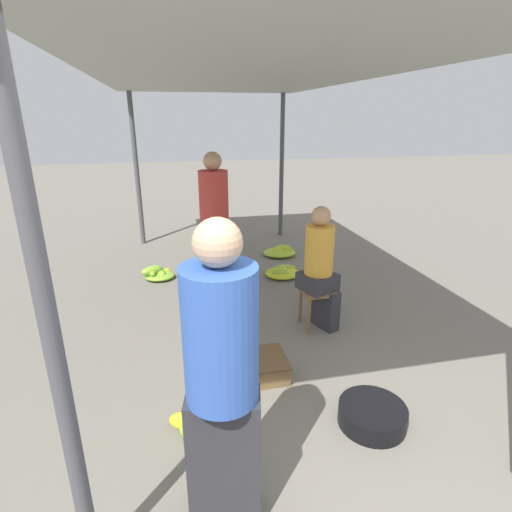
% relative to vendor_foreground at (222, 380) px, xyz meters
% --- Properties ---
extents(canopy_post_front_left, '(0.08, 0.08, 2.58)m').
position_rel_vendor_foreground_xyz_m(canopy_post_front_left, '(-0.71, -0.14, 0.37)').
color(canopy_post_front_left, '#4C4C51').
rests_on(canopy_post_front_left, ground).
extents(canopy_post_back_left, '(0.08, 0.08, 2.58)m').
position_rel_vendor_foreground_xyz_m(canopy_post_back_left, '(-0.71, 5.54, 0.37)').
color(canopy_post_back_left, '#4C4C51').
rests_on(canopy_post_back_left, ground).
extents(canopy_post_back_right, '(0.08, 0.08, 2.58)m').
position_rel_vendor_foreground_xyz_m(canopy_post_back_right, '(1.89, 5.54, 0.37)').
color(canopy_post_back_right, '#4C4C51').
rests_on(canopy_post_back_right, ground).
extents(canopy_tarp, '(2.99, 6.08, 0.04)m').
position_rel_vendor_foreground_xyz_m(canopy_tarp, '(0.59, 2.70, 1.69)').
color(canopy_tarp, '#9EA399').
rests_on(canopy_tarp, canopy_post_front_left).
extents(vendor_foreground, '(0.44, 0.44, 1.77)m').
position_rel_vendor_foreground_xyz_m(vendor_foreground, '(0.00, 0.00, 0.00)').
color(vendor_foreground, '#2D2D33').
rests_on(vendor_foreground, ground).
extents(stool, '(0.34, 0.34, 0.44)m').
position_rel_vendor_foreground_xyz_m(stool, '(1.28, 1.97, -0.56)').
color(stool, brown).
rests_on(stool, ground).
extents(vendor_seated, '(0.44, 0.44, 1.34)m').
position_rel_vendor_foreground_xyz_m(vendor_seated, '(1.30, 1.96, -0.21)').
color(vendor_seated, '#2D2D33').
rests_on(vendor_seated, ground).
extents(basin_black, '(0.50, 0.50, 0.16)m').
position_rel_vendor_foreground_xyz_m(basin_black, '(1.17, 0.47, -0.84)').
color(basin_black, black).
rests_on(basin_black, ground).
extents(banana_pile_left_0, '(0.48, 0.44, 0.21)m').
position_rel_vendor_foreground_xyz_m(banana_pile_left_0, '(-0.42, 3.73, -0.84)').
color(banana_pile_left_0, '#83B935').
rests_on(banana_pile_left_0, ground).
extents(banana_pile_left_1, '(0.54, 0.41, 0.24)m').
position_rel_vendor_foreground_xyz_m(banana_pile_left_1, '(-0.05, 0.64, -0.83)').
color(banana_pile_left_1, '#80B835').
rests_on(banana_pile_left_1, ground).
extents(banana_pile_right_0, '(0.51, 0.44, 0.15)m').
position_rel_vendor_foreground_xyz_m(banana_pile_right_0, '(1.32, 3.45, -0.86)').
color(banana_pile_right_0, '#C7D429').
rests_on(banana_pile_right_0, ground).
extents(banana_pile_right_1, '(0.54, 0.48, 0.16)m').
position_rel_vendor_foreground_xyz_m(banana_pile_right_1, '(1.56, 4.37, -0.86)').
color(banana_pile_right_1, '#79B536').
rests_on(banana_pile_right_1, ground).
extents(crate_near, '(0.43, 0.43, 0.18)m').
position_rel_vendor_foreground_xyz_m(crate_near, '(0.50, 1.23, -0.83)').
color(crate_near, brown).
rests_on(crate_near, ground).
extents(shopper_walking_mid, '(0.50, 0.50, 1.78)m').
position_rel_vendor_foreground_xyz_m(shopper_walking_mid, '(0.36, 3.37, 0.01)').
color(shopper_walking_mid, '#384766').
rests_on(shopper_walking_mid, ground).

